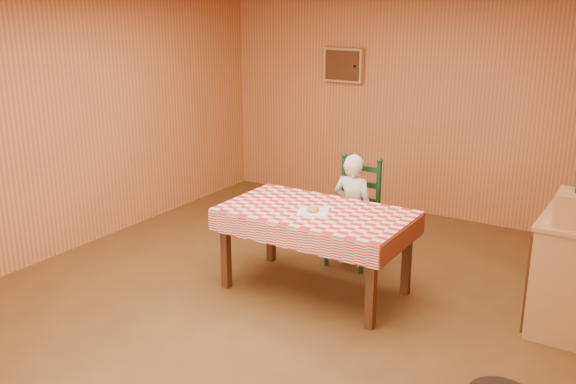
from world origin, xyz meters
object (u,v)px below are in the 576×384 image
object	(u,v)px
dining_table	(316,219)
shelf_unit	(575,264)
seated_child	(353,210)
ladder_chair	(355,214)

from	to	relation	value
dining_table	shelf_unit	distance (m)	2.17
seated_child	shelf_unit	world-z (taller)	seated_child
dining_table	seated_child	world-z (taller)	seated_child
seated_child	shelf_unit	xyz separation A→B (m)	(2.04, -0.03, -0.10)
dining_table	shelf_unit	size ratio (longest dim) A/B	1.34
dining_table	ladder_chair	bearing A→B (deg)	90.00
shelf_unit	dining_table	bearing A→B (deg)	-161.03
dining_table	ladder_chair	distance (m)	0.81
seated_child	dining_table	bearing A→B (deg)	90.00
dining_table	seated_child	size ratio (longest dim) A/B	1.47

